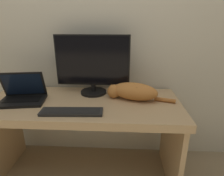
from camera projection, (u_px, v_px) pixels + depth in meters
The scene contains 7 objects.
wall_back at pixel (87, 22), 1.64m from camera, with size 6.40×0.06×2.60m.
desk at pixel (83, 117), 1.53m from camera, with size 1.54×0.65×0.71m.
monitor at pixel (93, 65), 1.56m from camera, with size 0.62×0.22×0.50m.
laptop at pixel (23, 96), 1.47m from camera, with size 0.36×0.28×0.23m.
external_keyboard at pixel (72, 112), 1.29m from camera, with size 0.43×0.13×0.02m.
cat at pixel (133, 91), 1.50m from camera, with size 0.54×0.27×0.14m.
small_toy at pixel (141, 94), 1.56m from camera, with size 0.05×0.05×0.05m.
Camera 1 is at (0.31, -1.02, 1.31)m, focal length 30.00 mm.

